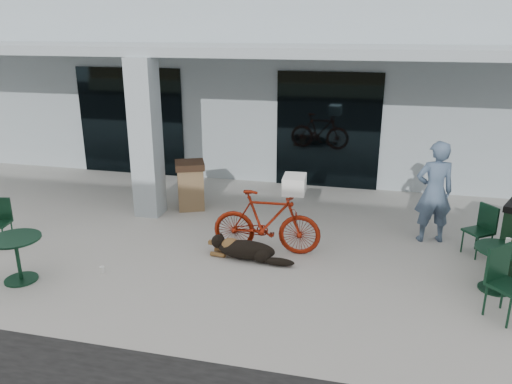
% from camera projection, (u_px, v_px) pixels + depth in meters
% --- Properties ---
extents(ground, '(80.00, 80.00, 0.00)m').
position_uv_depth(ground, '(177.00, 272.00, 7.82)').
color(ground, '#ABA9A2').
rests_on(ground, ground).
extents(building, '(22.00, 7.00, 4.50)m').
position_uv_depth(building, '(281.00, 76.00, 14.95)').
color(building, '#9FACB4').
rests_on(building, ground).
extents(storefront_glass_left, '(2.80, 0.06, 2.70)m').
position_uv_depth(storefront_glass_left, '(131.00, 122.00, 12.70)').
color(storefront_glass_left, black).
rests_on(storefront_glass_left, ground).
extents(storefront_glass_right, '(2.40, 0.06, 2.70)m').
position_uv_depth(storefront_glass_right, '(328.00, 131.00, 11.59)').
color(storefront_glass_right, black).
rests_on(storefront_glass_right, ground).
extents(column, '(0.50, 0.50, 3.12)m').
position_uv_depth(column, '(146.00, 139.00, 9.78)').
color(column, '#9FACB4').
rests_on(column, ground).
extents(overhang, '(22.00, 2.80, 0.18)m').
position_uv_depth(overhang, '(236.00, 50.00, 10.13)').
color(overhang, '#9FACB4').
rests_on(overhang, column).
extents(bicycle, '(1.85, 0.62, 1.09)m').
position_uv_depth(bicycle, '(267.00, 222.00, 8.36)').
color(bicycle, maroon).
rests_on(bicycle, ground).
extents(laundry_basket, '(0.38, 0.50, 0.28)m').
position_uv_depth(laundry_basket, '(294.00, 184.00, 8.06)').
color(laundry_basket, white).
rests_on(laundry_basket, bicycle).
extents(dog, '(1.14, 0.47, 0.37)m').
position_uv_depth(dog, '(246.00, 249.00, 8.20)').
color(dog, black).
rests_on(dog, ground).
extents(cup_near_dog, '(0.10, 0.10, 0.10)m').
position_uv_depth(cup_near_dog, '(102.00, 270.00, 7.80)').
color(cup_near_dog, white).
rests_on(cup_near_dog, ground).
extents(cafe_table_near, '(0.76, 0.76, 0.70)m').
position_uv_depth(cafe_table_near, '(18.00, 259.00, 7.46)').
color(cafe_table_near, '#133924').
rests_on(cafe_table_near, ground).
extents(cafe_table_far, '(0.88, 0.88, 0.66)m').
position_uv_depth(cafe_table_far, '(497.00, 269.00, 7.20)').
color(cafe_table_far, '#133924').
rests_on(cafe_table_far, ground).
extents(cafe_chair_far_a, '(0.64, 0.65, 0.97)m').
position_uv_depth(cafe_chair_far_a, '(509.00, 285.00, 6.45)').
color(cafe_chair_far_a, '#133924').
rests_on(cafe_chair_far_a, ground).
extents(cafe_chair_far_b, '(0.57, 0.57, 0.86)m').
position_uv_depth(cafe_chair_far_b, '(478.00, 231.00, 8.30)').
color(cafe_chair_far_b, '#133924').
rests_on(cafe_chair_far_b, ground).
extents(person, '(0.75, 0.59, 1.83)m').
position_uv_depth(person, '(434.00, 192.00, 8.69)').
color(person, '#465A75').
rests_on(person, ground).
extents(cup_on_table, '(0.10, 0.10, 0.11)m').
position_uv_depth(cup_on_table, '(508.00, 242.00, 7.18)').
color(cup_on_table, white).
rests_on(cup_on_table, cafe_table_far).
extents(trash_receptacle, '(0.78, 0.78, 1.01)m').
position_uv_depth(trash_receptacle, '(191.00, 185.00, 10.43)').
color(trash_receptacle, brown).
rests_on(trash_receptacle, ground).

